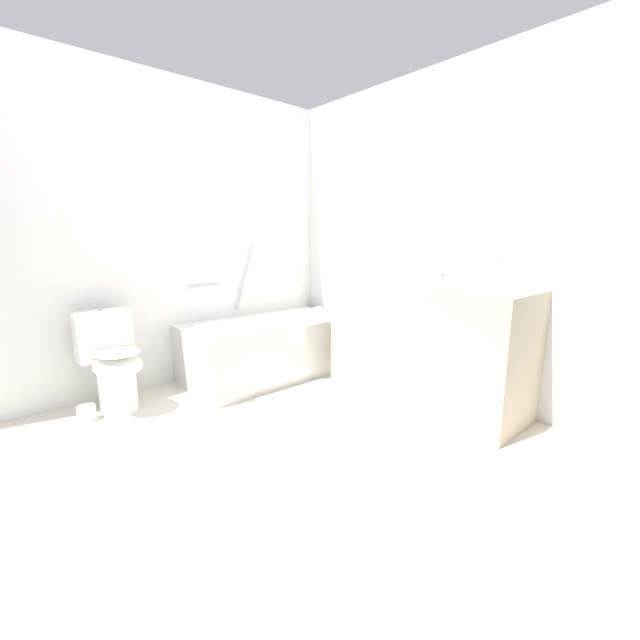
# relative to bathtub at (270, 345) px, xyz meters

# --- Properties ---
(ground_plane) EXTENTS (3.96, 3.96, 0.00)m
(ground_plane) POSITION_rel_bathtub_xyz_m (-0.70, -0.97, -0.26)
(ground_plane) COLOR beige
(wall_back_tiled) EXTENTS (3.36, 0.10, 2.38)m
(wall_back_tiled) POSITION_rel_bathtub_xyz_m (-0.70, 0.42, 0.93)
(wall_back_tiled) COLOR silver
(wall_back_tiled) RESTS_ON ground_plane
(wall_right_mirror) EXTENTS (0.10, 3.07, 2.38)m
(wall_right_mirror) POSITION_rel_bathtub_xyz_m (0.83, -0.97, 0.93)
(wall_right_mirror) COLOR silver
(wall_right_mirror) RESTS_ON ground_plane
(bathtub) EXTENTS (1.43, 0.74, 1.13)m
(bathtub) POSITION_rel_bathtub_xyz_m (0.00, 0.00, 0.00)
(bathtub) COLOR silver
(bathtub) RESTS_ON ground_plane
(toilet) EXTENTS (0.36, 0.49, 0.70)m
(toilet) POSITION_rel_bathtub_xyz_m (-1.23, 0.09, 0.08)
(toilet) COLOR white
(toilet) RESTS_ON ground_plane
(vanity_counter) EXTENTS (0.55, 1.39, 0.86)m
(vanity_counter) POSITION_rel_bathtub_xyz_m (0.50, -1.23, 0.17)
(vanity_counter) COLOR tan
(vanity_counter) RESTS_ON ground_plane
(sink_basin) EXTENTS (0.32, 0.32, 0.05)m
(sink_basin) POSITION_rel_bathtub_xyz_m (0.49, -1.23, 0.62)
(sink_basin) COLOR white
(sink_basin) RESTS_ON vanity_counter
(sink_faucet) EXTENTS (0.12, 0.15, 0.08)m
(sink_faucet) POSITION_rel_bathtub_xyz_m (0.67, -1.23, 0.64)
(sink_faucet) COLOR #B4B4BA
(sink_faucet) RESTS_ON vanity_counter
(water_bottle_0) EXTENTS (0.06, 0.06, 0.26)m
(water_bottle_0) POSITION_rel_bathtub_xyz_m (0.54, -0.95, 0.72)
(water_bottle_0) COLOR silver
(water_bottle_0) RESTS_ON vanity_counter
(water_bottle_1) EXTENTS (0.06, 0.06, 0.22)m
(water_bottle_1) POSITION_rel_bathtub_xyz_m (0.57, -1.69, 0.70)
(water_bottle_1) COLOR silver
(water_bottle_1) RESTS_ON vanity_counter
(water_bottle_2) EXTENTS (0.07, 0.07, 0.20)m
(water_bottle_2) POSITION_rel_bathtub_xyz_m (0.49, -0.67, 0.69)
(water_bottle_2) COLOR silver
(water_bottle_2) RESTS_ON vanity_counter
(water_bottle_3) EXTENTS (0.07, 0.07, 0.19)m
(water_bottle_3) POSITION_rel_bathtub_xyz_m (0.48, -0.83, 0.69)
(water_bottle_3) COLOR silver
(water_bottle_3) RESTS_ON vanity_counter
(drinking_glass_0) EXTENTS (0.08, 0.08, 0.10)m
(drinking_glass_0) POSITION_rel_bathtub_xyz_m (0.48, -1.53, 0.65)
(drinking_glass_0) COLOR white
(drinking_glass_0) RESTS_ON vanity_counter
(drinking_glass_1) EXTENTS (0.07, 0.07, 0.08)m
(drinking_glass_1) POSITION_rel_bathtub_xyz_m (0.56, -1.43, 0.64)
(drinking_glass_1) COLOR white
(drinking_glass_1) RESTS_ON vanity_counter
(drinking_glass_2) EXTENTS (0.06, 0.06, 0.09)m
(drinking_glass_2) POSITION_rel_bathtub_xyz_m (0.56, -0.63, 0.65)
(drinking_glass_2) COLOR white
(drinking_glass_2) RESTS_ON vanity_counter
(drinking_glass_3) EXTENTS (0.08, 0.08, 0.09)m
(drinking_glass_3) POSITION_rel_bathtub_xyz_m (0.53, -1.77, 0.65)
(drinking_glass_3) COLOR white
(drinking_glass_3) RESTS_ON vanity_counter
(bath_mat) EXTENTS (0.67, 0.40, 0.01)m
(bath_mat) POSITION_rel_bathtub_xyz_m (-0.08, -0.61, -0.26)
(bath_mat) COLOR white
(bath_mat) RESTS_ON ground_plane
(toilet_paper_roll) EXTENTS (0.11, 0.11, 0.10)m
(toilet_paper_roll) POSITION_rel_bathtub_xyz_m (-1.43, 0.04, -0.21)
(toilet_paper_roll) COLOR white
(toilet_paper_roll) RESTS_ON ground_plane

